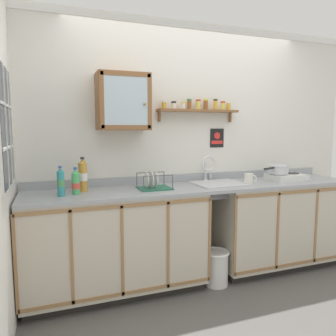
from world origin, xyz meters
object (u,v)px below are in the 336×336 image
at_px(saucepan, 278,169).
at_px(bottle_juice_amber_2, 83,176).
at_px(wall_cabinet, 123,102).
at_px(warning_sign, 217,138).
at_px(dish_rack, 153,185).
at_px(sink, 217,186).
at_px(hot_plate_stove, 286,177).
at_px(bottle_soda_green_1, 76,183).
at_px(bottle_detergent_teal_0, 61,182).
at_px(mug, 249,179).
at_px(trash_bin, 216,267).

relative_size(saucepan, bottle_juice_amber_2, 1.22).
relative_size(wall_cabinet, warning_sign, 2.56).
distance_m(wall_cabinet, warning_sign, 1.12).
distance_m(dish_rack, warning_sign, 0.97).
relative_size(sink, hot_plate_stove, 1.31).
height_order(bottle_soda_green_1, wall_cabinet, wall_cabinet).
xyz_separation_m(dish_rack, wall_cabinet, (-0.24, 0.17, 0.76)).
distance_m(bottle_detergent_teal_0, bottle_soda_green_1, 0.13).
xyz_separation_m(bottle_soda_green_1, mug, (1.68, -0.06, -0.05)).
bearing_deg(mug, warning_sign, 114.67).
distance_m(mug, trash_bin, 0.93).
height_order(bottle_soda_green_1, mug, bottle_soda_green_1).
height_order(dish_rack, warning_sign, warning_sign).
height_order(sink, dish_rack, sink).
relative_size(bottle_juice_amber_2, wall_cabinet, 0.59).
bearing_deg(sink, trash_bin, -118.17).
xyz_separation_m(bottle_soda_green_1, trash_bin, (1.27, -0.17, -0.87)).
height_order(saucepan, warning_sign, warning_sign).
relative_size(bottle_detergent_teal_0, warning_sign, 1.25).
bearing_deg(dish_rack, sink, 4.11).
xyz_separation_m(bottle_detergent_teal_0, warning_sign, (1.63, 0.36, 0.34)).
relative_size(saucepan, bottle_soda_green_1, 1.62).
xyz_separation_m(hot_plate_stove, bottle_soda_green_1, (-2.20, -0.01, 0.06)).
bearing_deg(dish_rack, bottle_soda_green_1, -179.12).
bearing_deg(mug, sink, 158.36).
bearing_deg(bottle_detergent_teal_0, mug, -0.42).
distance_m(hot_plate_stove, mug, 0.52).
distance_m(dish_rack, wall_cabinet, 0.81).
distance_m(bottle_soda_green_1, mug, 1.68).
distance_m(sink, mug, 0.32).
bearing_deg(mug, bottle_soda_green_1, 178.09).
relative_size(sink, wall_cabinet, 0.94).
bearing_deg(trash_bin, bottle_soda_green_1, 172.38).
relative_size(bottle_detergent_teal_0, trash_bin, 0.75).
xyz_separation_m(mug, trash_bin, (-0.42, -0.11, -0.82)).
distance_m(bottle_juice_amber_2, warning_sign, 1.49).
distance_m(saucepan, bottle_juice_amber_2, 2.04).
height_order(bottle_juice_amber_2, warning_sign, warning_sign).
distance_m(bottle_detergent_teal_0, dish_rack, 0.82).
height_order(saucepan, wall_cabinet, wall_cabinet).
bearing_deg(wall_cabinet, mug, -10.94).
relative_size(hot_plate_stove, saucepan, 1.00).
bearing_deg(bottle_juice_amber_2, saucepan, -2.31).
bearing_deg(mug, saucepan, 10.92).
relative_size(dish_rack, warning_sign, 1.46).
xyz_separation_m(mug, wall_cabinet, (-1.23, 0.24, 0.75)).
distance_m(hot_plate_stove, bottle_detergent_teal_0, 2.32).
xyz_separation_m(hot_plate_stove, wall_cabinet, (-1.74, 0.18, 0.76)).
xyz_separation_m(bottle_juice_amber_2, dish_rack, (0.62, -0.10, -0.10)).
bearing_deg(mug, hot_plate_stove, 6.83).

